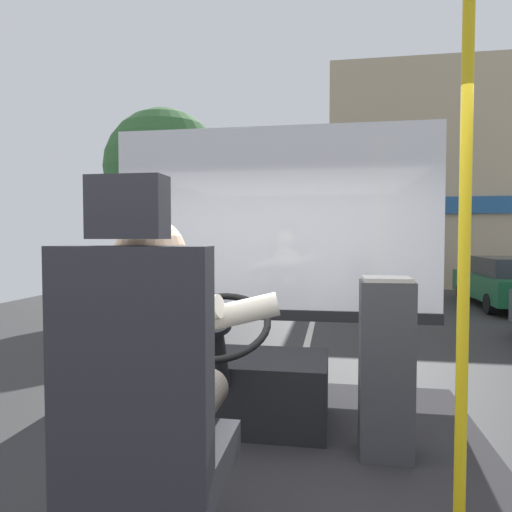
% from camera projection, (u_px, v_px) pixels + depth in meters
% --- Properties ---
extents(ground, '(18.00, 44.00, 0.06)m').
position_uv_depth(ground, '(313.00, 321.00, 10.73)').
color(ground, '#2E2E2E').
extents(driver_seat, '(0.48, 0.48, 1.29)m').
position_uv_depth(driver_seat, '(145.00, 420.00, 1.46)').
color(driver_seat, black).
rests_on(driver_seat, bus_floor).
extents(bus_driver, '(0.78, 0.54, 0.75)m').
position_uv_depth(bus_driver, '(159.00, 358.00, 1.57)').
color(bus_driver, '#332D28').
rests_on(bus_driver, driver_seat).
extents(steering_console, '(1.10, 0.99, 0.81)m').
position_uv_depth(steering_console, '(234.00, 386.00, 2.77)').
color(steering_console, black).
rests_on(steering_console, bus_floor).
extents(handrail_pole, '(0.04, 0.04, 2.17)m').
position_uv_depth(handrail_pole, '(464.00, 245.00, 1.73)').
color(handrail_pole, gold).
rests_on(handrail_pole, bus_floor).
extents(fare_box, '(0.26, 0.23, 0.91)m').
position_uv_depth(fare_box, '(386.00, 367.00, 2.36)').
color(fare_box, '#333338').
rests_on(fare_box, bus_floor).
extents(windshield_panel, '(2.50, 0.08, 1.48)m').
position_uv_depth(windshield_panel, '(273.00, 245.00, 3.57)').
color(windshield_panel, silver).
extents(street_tree, '(3.06, 3.06, 5.23)m').
position_uv_depth(street_tree, '(164.00, 169.00, 12.17)').
color(street_tree, '#4C3828').
rests_on(street_tree, ground).
extents(shop_building, '(11.85, 5.55, 8.39)m').
position_uv_depth(shop_building, '(477.00, 181.00, 19.02)').
color(shop_building, tan).
rests_on(shop_building, ground).
extents(parked_car_green, '(1.78, 4.21, 1.37)m').
position_uv_depth(parked_car_green, '(506.00, 282.00, 12.60)').
color(parked_car_green, '#195633').
rests_on(parked_car_green, ground).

